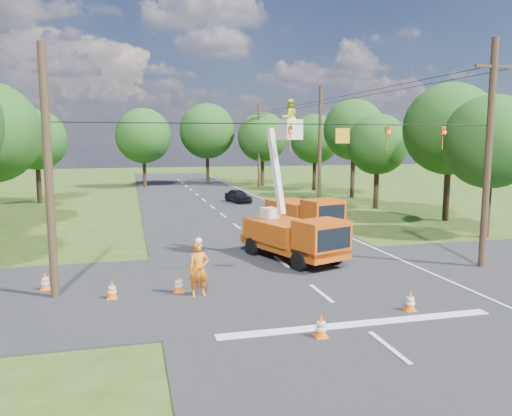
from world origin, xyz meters
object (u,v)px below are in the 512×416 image
object	(u,v)px
ground_worker	(199,269)
traffic_cone_6	(289,214)
tree_right_b	(450,129)
tree_far_b	(207,131)
traffic_cone_1	(410,301)
traffic_cone_2	(310,242)
bucket_truck	(294,227)
tree_right_c	(378,145)
tree_far_a	(143,136)
pole_right_mid	(320,147)
distant_car	(238,196)
tree_right_e	(315,139)
traffic_cone_4	(112,290)
second_truck	(304,213)
tree_far_c	(263,137)
pole_left	(49,174)
tree_left_f	(36,140)
tree_right_a	(491,142)
pole_right_far	(259,145)
tree_right_d	(354,130)
pole_right_near	(488,153)
traffic_cone_5	(45,281)
traffic_cone_0	(321,326)
traffic_cone_3	(179,284)

from	to	relation	value
ground_worker	traffic_cone_6	world-z (taller)	ground_worker
ground_worker	tree_right_b	bearing A→B (deg)	30.04
traffic_cone_6	tree_far_b	distance (m)	30.16
traffic_cone_1	traffic_cone_2	distance (m)	9.86
bucket_truck	tree_right_c	xyz separation A→B (m)	(12.51, 15.75, 3.70)
ground_worker	tree_far_a	bearing A→B (deg)	86.70
pole_right_mid	ground_worker	bearing A→B (deg)	-121.42
distant_car	tree_right_b	size ratio (longest dim) A/B	0.37
pole_right_mid	tree_right_b	bearing A→B (deg)	-50.91
tree_right_e	traffic_cone_4	bearing A→B (deg)	-120.81
second_truck	tree_far_c	world-z (taller)	tree_far_c
bucket_truck	pole_left	world-z (taller)	pole_left
second_truck	tree_left_f	distance (m)	27.45
tree_right_e	tree_far_b	size ratio (longest dim) A/B	0.84
tree_right_e	tree_far_b	distance (m)	14.75
traffic_cone_6	pole_left	bearing A→B (deg)	-131.81
traffic_cone_4	tree_right_a	world-z (taller)	tree_right_a
pole_right_far	tree_far_b	distance (m)	7.63
traffic_cone_2	traffic_cone_4	size ratio (longest dim) A/B	1.00
tree_right_d	traffic_cone_4	bearing A→B (deg)	-128.83
traffic_cone_2	pole_right_near	distance (m)	9.49
pole_right_far	tree_right_a	xyz separation A→B (m)	(5.00, -34.00, 0.46)
pole_right_mid	tree_right_c	bearing A→B (deg)	-12.01
traffic_cone_4	tree_left_f	distance (m)	32.00
second_truck	pole_right_mid	distance (m)	11.55
bucket_truck	tree_far_c	world-z (taller)	tree_far_c
bucket_truck	tree_right_c	distance (m)	20.45
traffic_cone_5	tree_far_b	distance (m)	46.27
traffic_cone_1	tree_left_f	xyz separation A→B (m)	(-16.99, 34.46, 5.33)
traffic_cone_0	tree_far_a	distance (m)	49.32
traffic_cone_1	traffic_cone_4	distance (m)	10.38
tree_right_a	ground_worker	bearing A→B (deg)	-158.26
traffic_cone_6	pole_right_far	bearing A→B (deg)	80.54
traffic_cone_3	traffic_cone_6	distance (m)	18.71
tree_right_b	tree_right_a	bearing A→B (deg)	-104.04
traffic_cone_2	ground_worker	bearing A→B (deg)	-135.78
traffic_cone_4	tree_right_b	bearing A→B (deg)	29.44
traffic_cone_6	ground_worker	bearing A→B (deg)	-117.88
pole_left	tree_far_a	world-z (taller)	tree_far_a
second_truck	pole_right_mid	size ratio (longest dim) A/B	0.62
second_truck	tree_right_e	size ratio (longest dim) A/B	0.72
traffic_cone_2	tree_far_c	bearing A→B (deg)	78.89
traffic_cone_3	traffic_cone_6	xyz separation A→B (m)	(9.53, 16.10, 0.00)
traffic_cone_4	tree_far_c	size ratio (longest dim) A/B	0.08
traffic_cone_6	tree_right_d	bearing A→B (deg)	47.78
traffic_cone_5	traffic_cone_4	bearing A→B (deg)	-35.05
distant_car	tree_far_c	xyz separation A→B (m)	(6.67, 16.34, 5.45)
ground_worker	pole_right_far	size ratio (longest dim) A/B	0.20
tree_right_a	tree_right_e	distance (m)	29.00
ground_worker	tree_far_b	distance (m)	47.09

